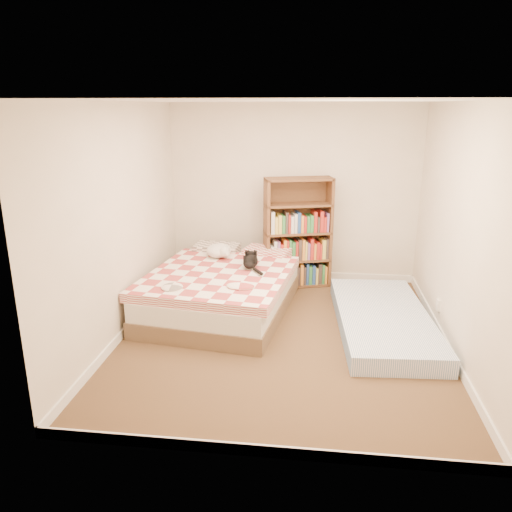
# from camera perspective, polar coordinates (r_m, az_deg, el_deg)

# --- Properties ---
(room) EXTENTS (3.51, 4.01, 2.51)m
(room) POSITION_cam_1_polar(r_m,az_deg,el_deg) (5.20, 3.18, 2.78)
(room) COLOR #4D3521
(room) RESTS_ON ground
(bed) EXTENTS (1.86, 2.40, 0.59)m
(bed) POSITION_cam_1_polar(r_m,az_deg,el_deg) (6.26, -3.69, -3.66)
(bed) COLOR brown
(bed) RESTS_ON room
(bookshelf) EXTENTS (1.00, 0.56, 1.53)m
(bookshelf) POSITION_cam_1_polar(r_m,az_deg,el_deg) (7.00, 4.77, 1.07)
(bookshelf) COLOR #55361D
(bookshelf) RESTS_ON room
(floor_mattress) EXTENTS (1.14, 2.27, 0.20)m
(floor_mattress) POSITION_cam_1_polar(r_m,az_deg,el_deg) (5.94, 14.28, -7.11)
(floor_mattress) COLOR #7495C1
(floor_mattress) RESTS_ON room
(black_cat) EXTENTS (0.24, 0.67, 0.15)m
(black_cat) POSITION_cam_1_polar(r_m,az_deg,el_deg) (6.22, -0.56, -0.54)
(black_cat) COLOR black
(black_cat) RESTS_ON bed
(white_dog) EXTENTS (0.37, 0.38, 0.18)m
(white_dog) POSITION_cam_1_polar(r_m,az_deg,el_deg) (6.59, -4.21, 0.61)
(white_dog) COLOR silver
(white_dog) RESTS_ON bed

